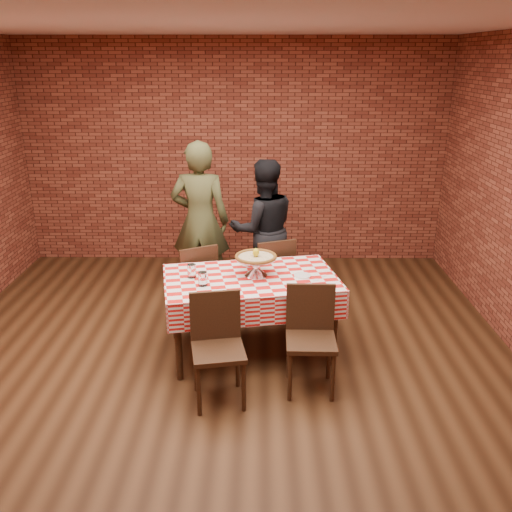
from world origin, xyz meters
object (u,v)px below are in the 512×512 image
table (251,315)px  chair_near_left (218,352)px  diner_black (263,229)px  water_glass_left (203,279)px  chair_far_left (194,282)px  diner_olive (200,221)px  condiment_caddy (248,259)px  pizza_stand (256,266)px  water_glass_right (192,271)px  chair_far_right (270,276)px  chair_near_right (311,342)px  pizza (256,257)px

table → chair_near_left: bearing=-106.5°
diner_black → table: bearing=72.8°
water_glass_left → chair_far_left: size_ratio=0.14×
table → diner_olive: bearing=114.3°
condiment_caddy → pizza_stand: bearing=-67.4°
diner_olive → water_glass_right: bearing=96.8°
chair_far_left → diner_olive: 0.83m
chair_far_right → diner_black: diner_black is taller
table → chair_far_left: chair_far_left is taller
water_glass_left → water_glass_right: same height
water_glass_right → diner_olive: bearing=92.5°
water_glass_left → water_glass_right: bearing=122.1°
chair_near_left → chair_far_right: (0.43, 1.62, 0.00)m
water_glass_right → chair_far_right: (0.72, 0.81, -0.37)m
chair_far_right → condiment_caddy: bearing=45.9°
condiment_caddy → diner_olive: bearing=123.1°
chair_near_right → diner_olive: bearing=120.4°
water_glass_right → diner_black: size_ratio=0.08×
pizza → condiment_caddy: 0.27m
condiment_caddy → chair_near_right: size_ratio=0.15×
water_glass_left → chair_near_left: (0.17, -0.61, -0.38)m
condiment_caddy → table: bearing=-79.5°
chair_near_left → diner_olive: size_ratio=0.49×
table → water_glass_left: 0.64m
pizza → diner_olive: bearing=116.8°
condiment_caddy → diner_black: size_ratio=0.09×
pizza → water_glass_right: (-0.58, -0.06, -0.11)m
chair_near_right → chair_far_right: chair_far_right is taller
pizza → chair_near_right: pizza is taller
pizza_stand → water_glass_left: pizza_stand is taller
pizza → chair_near_left: 1.03m
chair_near_left → chair_far_right: chair_far_right is taller
chair_near_left → chair_far_left: size_ratio=1.01×
chair_near_left → diner_olive: bearing=89.1°
chair_near_left → pizza: bearing=61.2°
pizza_stand → chair_far_right: (0.14, 0.75, -0.40)m
pizza → diner_black: bearing=86.8°
water_glass_left → condiment_caddy: (0.39, 0.49, 0.01)m
pizza → chair_far_right: 0.90m
pizza_stand → water_glass_right: (-0.58, -0.06, -0.02)m
chair_near_right → chair_far_left: chair_near_right is taller
diner_black → pizza: bearing=74.7°
water_glass_left → diner_olive: 1.53m
pizza → diner_olive: size_ratio=0.21×
chair_far_left → diner_olive: size_ratio=0.49×
water_glass_right → chair_far_left: (-0.07, 0.64, -0.38)m
chair_far_left → diner_black: 1.08m
pizza_stand → condiment_caddy: size_ratio=2.79×
water_glass_right → condiment_caddy: condiment_caddy is taller
diner_olive → pizza: bearing=121.1°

